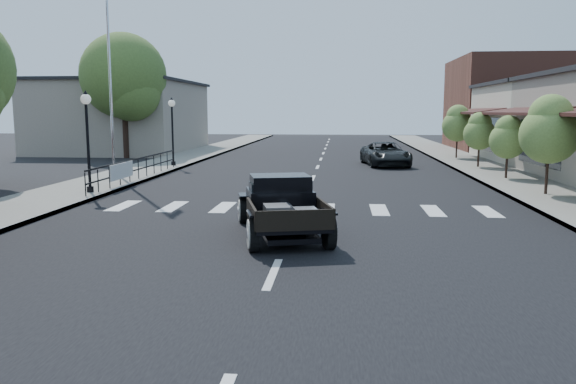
{
  "coord_description": "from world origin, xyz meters",
  "views": [
    {
      "loc": [
        1.21,
        -12.92,
        2.98
      ],
      "look_at": [
        -0.07,
        0.78,
        1.0
      ],
      "focal_mm": 35.0,
      "sensor_mm": 36.0,
      "label": 1
    }
  ],
  "objects": [
    {
      "name": "big_tree_far",
      "position": [
        -12.5,
        22.0,
        3.94
      ],
      "size": [
        5.37,
        5.37,
        7.89
      ],
      "primitive_type": null,
      "color": "#466129",
      "rests_on": "ground"
    },
    {
      "name": "lamp_post_b",
      "position": [
        -7.6,
        6.0,
        1.92
      ],
      "size": [
        0.36,
        0.36,
        3.55
      ],
      "primitive_type": null,
      "color": "black",
      "rests_on": "sidewalk_left"
    },
    {
      "name": "flagpole",
      "position": [
        -9.2,
        12.0,
        6.72
      ],
      "size": [
        0.12,
        0.12,
        13.14
      ],
      "primitive_type": "cylinder",
      "color": "silver",
      "rests_on": "sidewalk_left"
    },
    {
      "name": "banner",
      "position": [
        -7.22,
        8.0,
        0.45
      ],
      "size": [
        0.04,
        2.2,
        0.6
      ],
      "primitive_type": null,
      "color": "silver",
      "rests_on": "sidewalk_left"
    },
    {
      "name": "small_tree_b",
      "position": [
        8.3,
        7.03,
        1.79
      ],
      "size": [
        1.97,
        1.97,
        3.28
      ],
      "primitive_type": null,
      "color": "olive",
      "rests_on": "sidewalk_right"
    },
    {
      "name": "sidewalk_right",
      "position": [
        8.5,
        15.0,
        0.07
      ],
      "size": [
        3.0,
        80.0,
        0.15
      ],
      "primitive_type": "cube",
      "color": "gray",
      "rests_on": "ground"
    },
    {
      "name": "storefront_far",
      "position": [
        15.0,
        22.0,
        2.25
      ],
      "size": [
        10.0,
        9.0,
        4.5
      ],
      "primitive_type": "cube",
      "color": "#BAB29D",
      "rests_on": "ground"
    },
    {
      "name": "sidewalk_left",
      "position": [
        -8.5,
        15.0,
        0.07
      ],
      "size": [
        3.0,
        80.0,
        0.15
      ],
      "primitive_type": "cube",
      "color": "gray",
      "rests_on": "ground"
    },
    {
      "name": "hotrod_pickup",
      "position": [
        -0.19,
        0.26,
        0.75
      ],
      "size": [
        3.02,
        4.67,
        1.49
      ],
      "primitive_type": null,
      "rotation": [
        0.0,
        0.0,
        0.25
      ],
      "color": "black",
      "rests_on": "ground"
    },
    {
      "name": "ground",
      "position": [
        0.0,
        0.0,
        0.0
      ],
      "size": [
        120.0,
        120.0,
        0.0
      ],
      "primitive_type": "plane",
      "color": "black",
      "rests_on": "ground"
    },
    {
      "name": "road",
      "position": [
        0.0,
        15.0,
        0.01
      ],
      "size": [
        14.0,
        80.0,
        0.02
      ],
      "primitive_type": "cube",
      "color": "black",
      "rests_on": "ground"
    },
    {
      "name": "railing",
      "position": [
        -7.3,
        10.0,
        0.65
      ],
      "size": [
        0.08,
        10.0,
        1.0
      ],
      "primitive_type": null,
      "color": "black",
      "rests_on": "sidewalk_left"
    },
    {
      "name": "lamp_post_c",
      "position": [
        -7.6,
        16.0,
        1.92
      ],
      "size": [
        0.36,
        0.36,
        3.55
      ],
      "primitive_type": null,
      "color": "black",
      "rests_on": "sidewalk_left"
    },
    {
      "name": "small_tree_d",
      "position": [
        8.3,
        16.74,
        1.49
      ],
      "size": [
        1.61,
        1.61,
        2.69
      ],
      "primitive_type": null,
      "color": "olive",
      "rests_on": "sidewalk_right"
    },
    {
      "name": "second_car",
      "position": [
        3.67,
        18.17,
        0.65
      ],
      "size": [
        2.75,
        4.89,
        1.29
      ],
      "primitive_type": "imported",
      "rotation": [
        0.0,
        0.0,
        0.14
      ],
      "color": "black",
      "rests_on": "ground"
    },
    {
      "name": "far_building_right",
      "position": [
        15.5,
        32.0,
        3.5
      ],
      "size": [
        11.0,
        10.0,
        7.0
      ],
      "primitive_type": "cube",
      "color": "brown",
      "rests_on": "ground"
    },
    {
      "name": "small_tree_e",
      "position": [
        8.3,
        22.3,
        1.7
      ],
      "size": [
        1.86,
        1.86,
        3.11
      ],
      "primitive_type": null,
      "color": "olive",
      "rests_on": "sidewalk_right"
    },
    {
      "name": "road_markings",
      "position": [
        0.0,
        10.0,
        0.0
      ],
      "size": [
        12.0,
        60.0,
        0.06
      ],
      "primitive_type": null,
      "color": "silver",
      "rests_on": "ground"
    },
    {
      "name": "low_building_left",
      "position": [
        -15.0,
        28.0,
        2.5
      ],
      "size": [
        10.0,
        12.0,
        5.0
      ],
      "primitive_type": "cube",
      "color": "#A7998C",
      "rests_on": "ground"
    },
    {
      "name": "small_tree_c",
      "position": [
        8.3,
        11.76,
        1.43
      ],
      "size": [
        1.54,
        1.54,
        2.57
      ],
      "primitive_type": null,
      "color": "olive",
      "rests_on": "sidewalk_right"
    }
  ]
}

